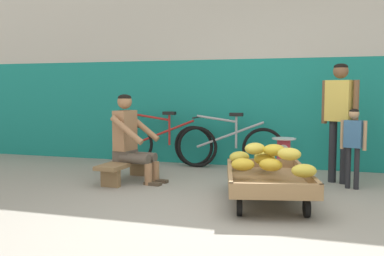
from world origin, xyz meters
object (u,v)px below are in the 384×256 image
low_bench (126,166)px  bicycle_far_left (229,146)px  customer_child (353,140)px  banana_cart (268,181)px  vendor_seated (131,138)px  plastic_crate (283,173)px  customer_adult (340,109)px  shopping_bag (280,183)px  weighing_scale (284,149)px  bicycle_near_left (163,143)px

low_bench → bicycle_far_left: 1.70m
low_bench → customer_child: customer_child is taller
banana_cart → bicycle_far_left: bearing=113.6°
banana_cart → bicycle_far_left: (-0.81, 1.86, 0.11)m
banana_cart → vendor_seated: (-1.85, 0.58, 0.33)m
vendor_seated → plastic_crate: 2.01m
vendor_seated → customer_adult: bearing=15.0°
vendor_seated → bicycle_far_left: vendor_seated is taller
shopping_bag → vendor_seated: bearing=177.2°
banana_cart → low_bench: 2.03m
weighing_scale → banana_cart: bearing=-94.5°
low_bench → shopping_bag: (2.02, -0.11, -0.08)m
vendor_seated → plastic_crate: bearing=11.5°
banana_cart → bicycle_far_left: size_ratio=0.96×
customer_adult → low_bench: bearing=-165.7°
weighing_scale → bicycle_far_left: (-0.89, 0.89, -0.10)m
bicycle_near_left → bicycle_far_left: bearing=-4.1°
bicycle_far_left → customer_child: (1.71, -0.89, 0.25)m
low_bench → customer_child: size_ratio=1.15×
banana_cart → bicycle_near_left: 2.72m
customer_adult → customer_child: size_ratio=1.57×
banana_cart → bicycle_near_left: size_ratio=0.96×
bicycle_near_left → bicycle_far_left: 1.10m
banana_cart → weighing_scale: 1.00m
banana_cart → weighing_scale: (0.08, 0.97, 0.21)m
low_bench → customer_adult: (2.68, 0.68, 0.75)m
low_bench → vendor_seated: (0.09, -0.01, 0.37)m
plastic_crate → customer_adult: 1.08m
banana_cart → plastic_crate: bearing=85.5°
bicycle_far_left → low_bench: bearing=-131.6°
plastic_crate → vendor_seated: bearing=-168.5°
banana_cart → plastic_crate: (0.08, 0.98, -0.09)m
bicycle_far_left → customer_child: 1.94m
vendor_seated → shopping_bag: bearing=-2.8°
vendor_seated → low_bench: bearing=172.2°
vendor_seated → weighing_scale: (1.93, 0.39, -0.11)m
plastic_crate → customer_adult: customer_adult is taller
banana_cart → customer_adult: bearing=59.8°
low_bench → banana_cart: bearing=-17.1°
weighing_scale → bicycle_near_left: (-1.98, 0.96, -0.10)m
weighing_scale → customer_adult: customer_adult is taller
bicycle_near_left → shopping_bag: bearing=-36.0°
low_bench → weighing_scale: weighing_scale is taller
low_bench → customer_adult: customer_adult is taller
bicycle_near_left → plastic_crate: bearing=-25.9°
low_bench → vendor_seated: size_ratio=0.98×
banana_cart → bicycle_near_left: bicycle_near_left is taller
plastic_crate → bicycle_near_left: bicycle_near_left is taller
banana_cart → shopping_bag: 0.51m
shopping_bag → banana_cart: bearing=-99.4°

